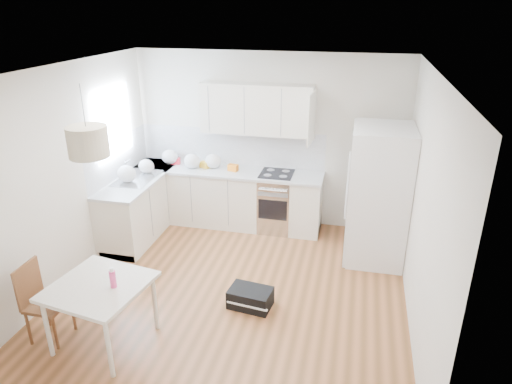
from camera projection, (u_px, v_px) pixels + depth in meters
floor at (234, 289)px, 5.75m from camera, size 4.20×4.20×0.00m
ceiling at (229, 70)px, 4.71m from camera, size 4.20×4.20×0.00m
wall_back at (268, 141)px, 7.12m from camera, size 4.20×0.00×4.20m
wall_left at (69, 176)px, 5.67m from camera, size 0.00×4.20×4.20m
wall_right at (423, 208)px, 4.79m from camera, size 0.00×4.20×4.20m
window_glassblock at (113, 123)px, 6.55m from camera, size 0.02×1.00×1.00m
cabinets_back at (227, 198)px, 7.32m from camera, size 3.00×0.60×0.88m
cabinets_left at (142, 206)px, 7.03m from camera, size 0.60×1.80×0.88m
counter_back at (227, 171)px, 7.15m from camera, size 3.02×0.64×0.04m
counter_left at (139, 178)px, 6.86m from camera, size 0.64×1.82×0.04m
backsplash_back at (231, 147)px, 7.29m from camera, size 3.00×0.01×0.58m
backsplash_left at (119, 157)px, 6.80m from camera, size 0.01×1.80×0.58m
upper_cabinets at (257, 109)px, 6.81m from camera, size 1.70×0.32×0.75m
range_oven at (276, 203)px, 7.16m from camera, size 0.50×0.61×0.88m
sink at (137, 179)px, 6.81m from camera, size 0.50×0.80×0.16m
refrigerator at (379, 195)px, 6.17m from camera, size 0.89×0.94×1.87m
dining_table at (99, 291)px, 4.63m from camera, size 1.03×1.03×0.71m
dining_chair at (47, 303)px, 4.77m from camera, size 0.37×0.37×0.88m
drink_bottle at (113, 278)px, 4.52m from camera, size 0.08×0.08×0.22m
gym_bag at (250, 298)px, 5.40m from camera, size 0.53×0.38×0.23m
pendant_lamp at (88, 142)px, 4.13m from camera, size 0.42×0.42×0.28m
grocery_bag_a at (170, 157)px, 7.37m from camera, size 0.26×0.22×0.24m
grocery_bag_b at (192, 161)px, 7.17m from camera, size 0.26×0.22×0.23m
grocery_bag_c at (213, 161)px, 7.19m from camera, size 0.25×0.22×0.23m
grocery_bag_d at (146, 166)px, 6.98m from camera, size 0.24×0.20×0.22m
grocery_bag_e at (127, 174)px, 6.62m from camera, size 0.28×0.24×0.25m
snack_orange at (233, 168)px, 7.08m from camera, size 0.17×0.13×0.10m
snack_yellow at (205, 165)px, 7.22m from camera, size 0.17×0.14×0.10m
snack_red at (176, 161)px, 7.39m from camera, size 0.16×0.11×0.10m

